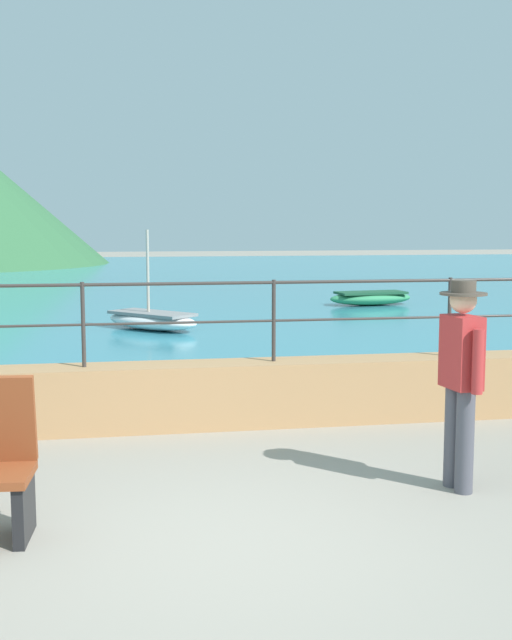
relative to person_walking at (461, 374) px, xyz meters
name	(u,v)px	position (x,y,z in m)	size (l,w,h in m)	color
ground_plane	(219,541)	(-2.10, -0.75, -0.98)	(120.00, 120.00, 0.00)	gray
promenade_wall	(181,396)	(-2.10, 2.45, -0.63)	(20.00, 0.56, 0.70)	tan
railing	(180,306)	(-2.10, 2.45, 0.35)	(18.44, 0.04, 0.90)	#383330
lake_water	(133,281)	(-2.10, 25.09, -0.95)	(64.00, 44.32, 0.06)	teal
person_walking	(461,374)	(0.00, 0.00, 0.00)	(0.38, 0.57, 1.75)	#4C4C56
boat_0	(371,298)	(3.91, 14.22, -0.72)	(2.39, 1.17, 0.36)	#338C59
boat_1	(152,320)	(-2.06, 10.23, -0.72)	(2.23, 2.30, 2.03)	white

